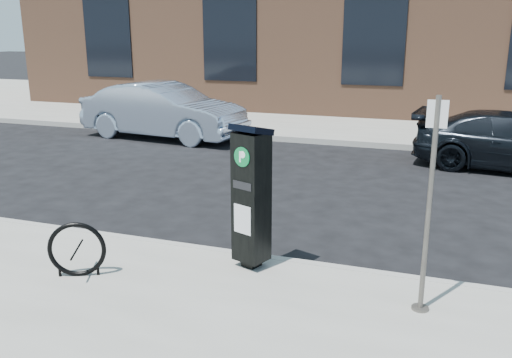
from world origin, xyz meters
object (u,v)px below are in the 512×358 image
at_px(bike_rack, 77,250).
at_px(car_silver, 163,111).
at_px(parking_kiosk, 251,195).
at_px(sign_pole, 429,209).

relative_size(bike_rack, car_silver, 0.14).
relative_size(parking_kiosk, sign_pole, 0.80).
bearing_deg(parking_kiosk, sign_pole, 8.60).
xyz_separation_m(parking_kiosk, car_silver, (-5.45, 7.75, -0.28)).
relative_size(sign_pole, bike_rack, 3.30).
height_order(sign_pole, bike_rack, sign_pole).
bearing_deg(car_silver, sign_pole, -131.27).
bearing_deg(sign_pole, parking_kiosk, 165.13).
height_order(sign_pole, car_silver, sign_pole).
xyz_separation_m(sign_pole, bike_rack, (-3.91, -0.51, -0.78)).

